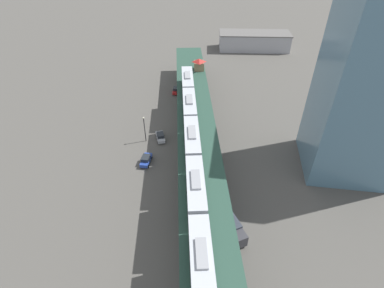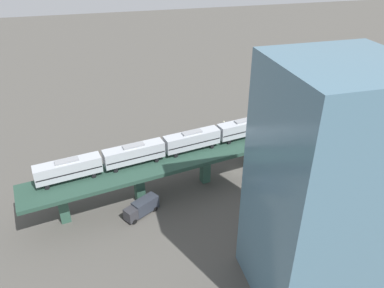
# 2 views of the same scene
# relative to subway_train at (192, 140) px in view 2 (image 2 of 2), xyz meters

# --- Properties ---
(ground_plane) EXTENTS (400.00, 400.00, 0.00)m
(ground_plane) POSITION_rel_subway_train_xyz_m (-0.69, 11.08, -10.37)
(ground_plane) COLOR #4C4944
(elevated_viaduct) EXTENTS (25.47, 91.95, 7.83)m
(elevated_viaduct) POSITION_rel_subway_train_xyz_m (-0.65, 10.90, -3.65)
(elevated_viaduct) COLOR #244135
(elevated_viaduct) RESTS_ON ground
(subway_train) EXTENTS (14.43, 61.82, 4.45)m
(subway_train) POSITION_rel_subway_train_xyz_m (0.00, 0.00, 0.00)
(subway_train) COLOR #ADB2BA
(subway_train) RESTS_ON elevated_viaduct
(signal_hut) EXTENTS (3.77, 3.77, 3.40)m
(signal_hut) POSITION_rel_subway_train_xyz_m (-3.41, 38.19, -0.74)
(signal_hut) COLOR #8C7251
(signal_hut) RESTS_ON elevated_viaduct
(street_car_red) EXTENTS (2.14, 4.49, 1.89)m
(street_car_red) POSITION_rel_subway_train_xyz_m (-10.43, 37.65, -9.44)
(street_car_red) COLOR #AD1E1E
(street_car_red) RESTS_ON ground
(street_car_silver) EXTENTS (3.28, 4.75, 1.89)m
(street_car_silver) POSITION_rel_subway_train_xyz_m (-9.73, 12.74, -9.44)
(street_car_silver) COLOR #B7BABF
(street_car_silver) RESTS_ON ground
(street_car_blue) EXTENTS (1.97, 4.41, 1.89)m
(street_car_blue) POSITION_rel_subway_train_xyz_m (-10.92, 3.71, -9.44)
(street_car_blue) COLOR #233D93
(street_car_blue) RESTS_ON ground
(delivery_truck) EXTENTS (5.68, 7.32, 3.20)m
(delivery_truck) POSITION_rel_subway_train_xyz_m (8.57, -12.31, -8.61)
(delivery_truck) COLOR #333338
(delivery_truck) RESTS_ON ground
(street_lamp) EXTENTS (0.44, 0.44, 6.94)m
(street_lamp) POSITION_rel_subway_train_xyz_m (-13.16, 11.71, -6.27)
(street_lamp) COLOR black
(street_lamp) RESTS_ON ground
(office_tower) EXTENTS (16.00, 16.00, 36.00)m
(office_tower) POSITION_rel_subway_train_xyz_m (31.59, 9.45, 7.63)
(office_tower) COLOR slate
(office_tower) RESTS_ON ground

